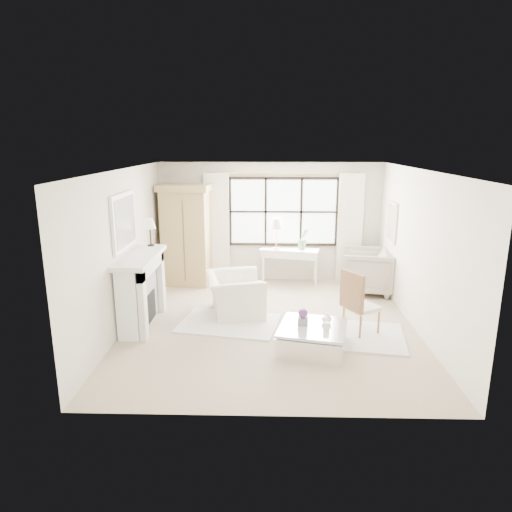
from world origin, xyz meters
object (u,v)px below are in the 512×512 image
at_px(coffee_table, 312,338).
at_px(console_table, 289,266).
at_px(club_armchair, 235,295).
at_px(armoire, 186,235).

bearing_deg(coffee_table, console_table, 106.62).
bearing_deg(club_armchair, armoire, 22.22).
height_order(club_armchair, coffee_table, club_armchair).
relative_size(console_table, coffee_table, 1.14).
height_order(armoire, console_table, armoire).
relative_size(armoire, club_armchair, 1.95).
distance_m(armoire, console_table, 2.42).
bearing_deg(armoire, club_armchair, -50.55).
relative_size(armoire, coffee_table, 1.87).
bearing_deg(coffee_table, armoire, 140.43).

